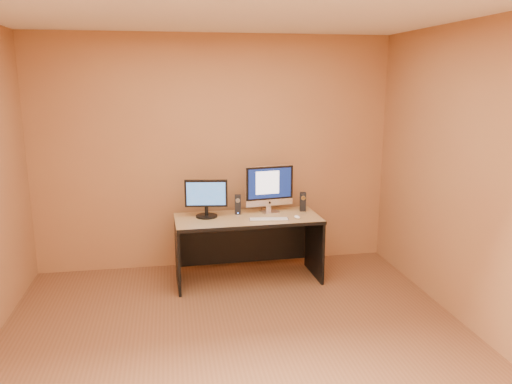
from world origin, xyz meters
TOP-DOWN VIEW (x-y plane):
  - floor at (0.00, 0.00)m, footprint 4.00×4.00m
  - walls at (0.00, 0.00)m, footprint 4.00×4.00m
  - ceiling at (0.00, 0.00)m, footprint 4.00×4.00m
  - desk at (0.28, 1.43)m, footprint 1.53×0.71m
  - imac at (0.55, 1.59)m, footprint 0.56×0.27m
  - second_monitor at (-0.14, 1.52)m, footprint 0.48×0.29m
  - speaker_left at (0.20, 1.58)m, footprint 0.07×0.07m
  - speaker_right at (0.91, 1.58)m, footprint 0.07×0.08m
  - keyboard at (0.48, 1.29)m, footprint 0.42×0.16m
  - mouse at (0.78, 1.29)m, footprint 0.07×0.10m
  - cable_a at (0.56, 1.72)m, footprint 0.08×0.20m
  - cable_b at (0.48, 1.72)m, footprint 0.05×0.17m

SIDE VIEW (x-z plane):
  - floor at x=0.00m, z-range 0.00..0.00m
  - desk at x=0.28m, z-range 0.00..0.70m
  - cable_a at x=0.56m, z-range 0.70..0.71m
  - cable_b at x=0.48m, z-range 0.70..0.71m
  - keyboard at x=0.48m, z-range 0.70..0.72m
  - mouse at x=0.78m, z-range 0.70..0.73m
  - speaker_left at x=0.20m, z-range 0.70..0.91m
  - speaker_right at x=0.91m, z-range 0.70..0.91m
  - second_monitor at x=-0.14m, z-range 0.70..1.10m
  - imac at x=0.55m, z-range 0.70..1.22m
  - walls at x=0.00m, z-range 0.00..2.60m
  - ceiling at x=0.00m, z-range 2.60..2.60m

